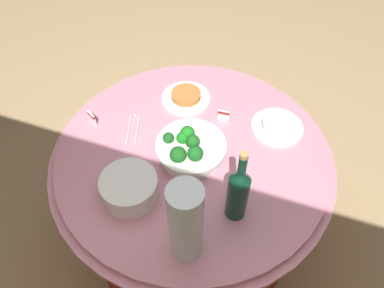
% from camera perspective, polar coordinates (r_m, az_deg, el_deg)
% --- Properties ---
extents(ground_plane, '(6.00, 6.00, 0.00)m').
position_cam_1_polar(ground_plane, '(2.19, -0.00, -13.34)').
color(ground_plane, tan).
extents(buffet_table, '(1.16, 1.16, 0.74)m').
position_cam_1_polar(buffet_table, '(1.86, -0.00, -8.20)').
color(buffet_table, maroon).
rests_on(buffet_table, ground_plane).
extents(broccoli_bowl, '(0.28, 0.28, 0.11)m').
position_cam_1_polar(broccoli_bowl, '(1.52, -0.33, -0.63)').
color(broccoli_bowl, white).
rests_on(broccoli_bowl, buffet_table).
extents(plate_stack, '(0.21, 0.21, 0.09)m').
position_cam_1_polar(plate_stack, '(1.42, -9.22, -6.39)').
color(plate_stack, white).
rests_on(plate_stack, buffet_table).
extents(wine_bottle, '(0.07, 0.07, 0.34)m').
position_cam_1_polar(wine_bottle, '(1.30, 6.79, -7.11)').
color(wine_bottle, '#0F3625').
rests_on(wine_bottle, buffet_table).
extents(decorative_fruit_vase, '(0.11, 0.11, 0.34)m').
position_cam_1_polar(decorative_fruit_vase, '(1.21, -0.93, -11.90)').
color(decorative_fruit_vase, silver).
rests_on(decorative_fruit_vase, buffet_table).
extents(serving_tongs, '(0.09, 0.17, 0.01)m').
position_cam_1_polar(serving_tongs, '(1.66, -8.66, 2.40)').
color(serving_tongs, silver).
rests_on(serving_tongs, buffet_table).
extents(food_plate_peanuts, '(0.22, 0.22, 0.04)m').
position_cam_1_polar(food_plate_peanuts, '(1.76, -0.88, 6.98)').
color(food_plate_peanuts, white).
rests_on(food_plate_peanuts, buffet_table).
extents(food_plate_rice, '(0.22, 0.22, 0.04)m').
position_cam_1_polar(food_plate_rice, '(1.67, 12.49, 2.66)').
color(food_plate_rice, white).
rests_on(food_plate_rice, buffet_table).
extents(label_placard_front, '(0.05, 0.03, 0.05)m').
position_cam_1_polar(label_placard_front, '(1.70, -14.60, 3.80)').
color(label_placard_front, white).
rests_on(label_placard_front, buffet_table).
extents(label_placard_mid, '(0.05, 0.01, 0.05)m').
position_cam_1_polar(label_placard_mid, '(1.66, 4.67, 4.29)').
color(label_placard_mid, white).
rests_on(label_placard_mid, buffet_table).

